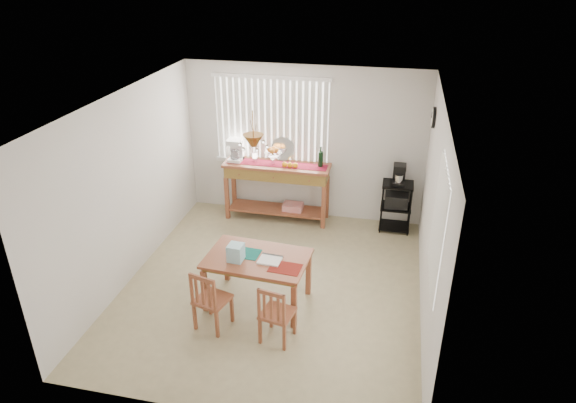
% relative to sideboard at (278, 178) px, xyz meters
% --- Properties ---
extents(ground, '(4.00, 4.50, 0.01)m').
position_rel_sideboard_xyz_m(ground, '(0.39, -1.98, -0.76)').
color(ground, tan).
extents(room_shell, '(4.20, 4.70, 2.70)m').
position_rel_sideboard_xyz_m(room_shell, '(0.40, -1.96, 0.94)').
color(room_shell, silver).
rests_on(room_shell, ground).
extents(sideboard, '(1.78, 0.50, 1.00)m').
position_rel_sideboard_xyz_m(sideboard, '(0.00, 0.00, 0.00)').
color(sideboard, brown).
rests_on(sideboard, ground).
extents(sideboard_items, '(1.69, 0.43, 0.77)m').
position_rel_sideboard_xyz_m(sideboard_items, '(-0.30, 0.02, 0.41)').
color(sideboard_items, maroon).
rests_on(sideboard_items, sideboard).
extents(wire_cart, '(0.49, 0.39, 0.83)m').
position_rel_sideboard_xyz_m(wire_cart, '(1.98, 0.02, -0.25)').
color(wire_cart, black).
rests_on(wire_cart, ground).
extents(cart_items, '(0.20, 0.23, 0.34)m').
position_rel_sideboard_xyz_m(cart_items, '(1.98, 0.03, 0.24)').
color(cart_items, black).
rests_on(cart_items, wire_cart).
extents(dining_table, '(1.34, 0.92, 0.69)m').
position_rel_sideboard_xyz_m(dining_table, '(0.30, -2.36, -0.14)').
color(dining_table, brown).
rests_on(dining_table, ground).
extents(table_items, '(0.99, 0.53, 0.22)m').
position_rel_sideboard_xyz_m(table_items, '(0.16, -2.47, 0.02)').
color(table_items, '#12655B').
rests_on(table_items, dining_table).
extents(chair_left, '(0.46, 0.46, 0.82)m').
position_rel_sideboard_xyz_m(chair_left, '(-0.12, -2.98, -0.35)').
color(chair_left, brown).
rests_on(chair_left, ground).
extents(chair_right, '(0.43, 0.43, 0.79)m').
position_rel_sideboard_xyz_m(chair_right, '(0.71, -3.04, -0.36)').
color(chair_right, brown).
rests_on(chair_right, ground).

